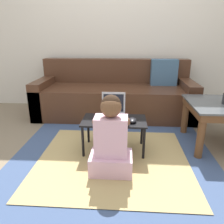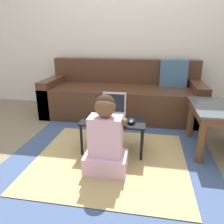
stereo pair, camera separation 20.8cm
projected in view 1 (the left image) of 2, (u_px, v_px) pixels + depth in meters
name	position (u px, v px, depth m)	size (l,w,h in m)	color
ground_plane	(109.00, 153.00, 2.11)	(16.00, 16.00, 0.00)	#7F705B
wall_back	(117.00, 23.00, 3.19)	(9.00, 0.06, 2.50)	silver
area_rug	(113.00, 160.00, 1.99)	(1.88, 1.71, 0.01)	#3D517A
couch	(115.00, 96.00, 3.10)	(2.13, 0.81, 0.77)	#4C2D1E
laptop_desk	(114.00, 123.00, 2.07)	(0.60, 0.34, 0.32)	black
laptop	(113.00, 114.00, 2.09)	(0.23, 0.23, 0.24)	#B7BCC6
computer_mouse	(132.00, 120.00, 2.00)	(0.07, 0.12, 0.04)	black
person_seated	(111.00, 140.00, 1.73)	(0.34, 0.39, 0.66)	#E5B2CC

